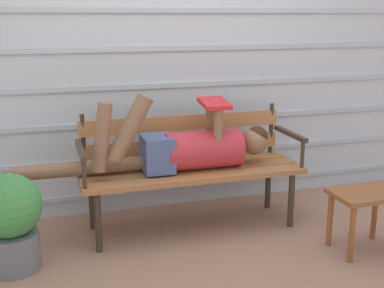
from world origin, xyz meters
TOP-DOWN VIEW (x-y plane):
  - ground_plane at (0.00, 0.00)m, footprint 12.00×12.00m
  - house_siding at (0.00, 0.69)m, footprint 4.37×0.08m
  - park_bench at (-0.00, 0.25)m, footprint 1.55×0.50m
  - reclining_person at (-0.07, 0.18)m, footprint 1.75×0.27m
  - footstool at (0.95, -0.48)m, footprint 0.43×0.30m
  - potted_plant at (-1.19, -0.08)m, footprint 0.38×0.38m

SIDE VIEW (x-z plane):
  - ground_plane at x=0.00m, z-range 0.00..0.00m
  - footstool at x=0.95m, z-range 0.12..0.51m
  - potted_plant at x=-1.19m, z-range 0.02..0.61m
  - park_bench at x=0.00m, z-range 0.06..0.88m
  - reclining_person at x=-0.07m, z-range 0.32..0.88m
  - house_siding at x=0.00m, z-range 0.00..2.47m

